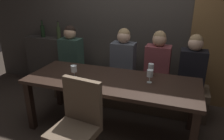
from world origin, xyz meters
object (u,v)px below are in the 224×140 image
(diner_bearded, at_px, (123,57))
(dining_table, at_px, (111,86))
(wine_bottle_pale_label, at_px, (59,32))
(wine_glass_far_left, at_px, (74,69))
(wine_glass_center_front, at_px, (151,67))
(banquette_bench, at_px, (125,92))
(chair_near_side, at_px, (77,121))
(diner_redhead, at_px, (71,51))
(diner_near_end, at_px, (193,64))
(diner_far_end, at_px, (158,60))
(wine_glass_center_back, at_px, (150,74))
(wine_bottle_dark_red, at_px, (43,31))

(diner_bearded, bearing_deg, dining_table, -86.62)
(diner_bearded, relative_size, wine_bottle_pale_label, 2.54)
(diner_bearded, relative_size, wine_glass_far_left, 5.05)
(wine_glass_center_front, bearing_deg, dining_table, -146.61)
(dining_table, relative_size, banquette_bench, 0.88)
(wine_bottle_pale_label, bearing_deg, banquette_bench, -12.75)
(chair_near_side, height_order, diner_redhead, diner_redhead)
(banquette_bench, distance_m, diner_near_end, 1.14)
(diner_bearded, bearing_deg, wine_glass_center_front, -37.59)
(banquette_bench, height_order, wine_bottle_pale_label, wine_bottle_pale_label)
(chair_near_side, height_order, diner_far_end, diner_far_end)
(diner_near_end, distance_m, wine_glass_center_front, 0.65)
(dining_table, distance_m, diner_redhead, 1.21)
(chair_near_side, relative_size, wine_bottle_pale_label, 3.01)
(wine_glass_center_front, bearing_deg, diner_far_end, 85.11)
(diner_far_end, bearing_deg, diner_bearded, -178.01)
(diner_far_end, distance_m, wine_glass_far_left, 1.24)
(diner_far_end, bearing_deg, wine_glass_center_back, -90.79)
(dining_table, height_order, banquette_bench, dining_table)
(wine_bottle_dark_red, xyz_separation_m, wine_glass_far_left, (1.28, -1.14, -0.21))
(diner_redhead, height_order, diner_far_end, diner_far_end)
(chair_near_side, xyz_separation_m, diner_near_end, (1.09, 1.40, 0.27))
(wine_bottle_pale_label, height_order, wine_glass_center_front, wine_bottle_pale_label)
(banquette_bench, xyz_separation_m, diner_near_end, (0.97, -0.02, 0.60))
(dining_table, xyz_separation_m, wine_glass_far_left, (-0.48, -0.09, 0.20))
(dining_table, bearing_deg, wine_glass_center_front, 33.39)
(diner_far_end, relative_size, wine_glass_center_front, 5.00)
(banquette_bench, xyz_separation_m, diner_redhead, (-0.97, -0.00, 0.61))
(diner_far_end, xyz_separation_m, wine_glass_center_back, (-0.01, -0.62, 0.02))
(banquette_bench, bearing_deg, chair_near_side, -94.60)
(banquette_bench, distance_m, diner_redhead, 1.14)
(wine_glass_center_back, bearing_deg, wine_bottle_dark_red, 156.31)
(dining_table, distance_m, wine_glass_far_left, 0.53)
(chair_near_side, distance_m, diner_near_end, 1.79)
(diner_bearded, distance_m, diner_far_end, 0.52)
(dining_table, bearing_deg, wine_glass_far_left, -168.85)
(wine_bottle_pale_label, bearing_deg, diner_redhead, -36.96)
(chair_near_side, distance_m, diner_far_end, 1.56)
(dining_table, xyz_separation_m, wine_bottle_dark_red, (-1.76, 1.05, 0.42))
(diner_near_end, height_order, wine_glass_far_left, diner_near_end)
(diner_bearded, height_order, wine_glass_far_left, diner_bearded)
(chair_near_side, bearing_deg, diner_bearded, 86.94)
(diner_bearded, bearing_deg, diner_far_end, 1.99)
(diner_redhead, relative_size, wine_glass_center_front, 4.98)
(wine_bottle_dark_red, relative_size, wine_glass_center_front, 1.99)
(banquette_bench, relative_size, diner_far_end, 3.05)
(diner_redhead, distance_m, wine_bottle_pale_label, 0.57)
(wine_glass_center_back, bearing_deg, diner_far_end, 89.21)
(banquette_bench, height_order, diner_near_end, diner_near_end)
(dining_table, bearing_deg, wine_glass_center_back, 8.29)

